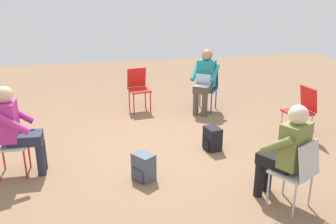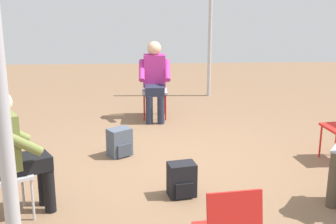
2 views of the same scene
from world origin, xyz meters
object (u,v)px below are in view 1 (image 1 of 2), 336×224
(chair_east, at_px, (302,108))
(person_in_magenta, at_px, (16,126))
(person_in_olive, at_px, (286,149))
(chair_north, at_px, (138,86))
(person_with_laptop, at_px, (205,78))
(chair_southeast, at_px, (298,170))
(chair_west, at_px, (5,141))
(backpack_by_empty_chair, at_px, (212,140))
(chair_northeast, at_px, (207,85))
(backpack_near_laptop_user, at_px, (144,168))

(chair_east, xyz_separation_m, person_in_magenta, (-4.37, -0.43, 0.20))
(person_in_olive, bearing_deg, chair_north, 78.66)
(person_with_laptop, bearing_deg, chair_east, 161.95)
(chair_north, bearing_deg, chair_southeast, 99.86)
(chair_north, xyz_separation_m, person_with_laptop, (1.27, -0.36, 0.20))
(chair_west, height_order, chair_southeast, same)
(chair_west, bearing_deg, person_in_olive, 67.84)
(chair_southeast, xyz_separation_m, backpack_by_empty_chair, (-0.42, 1.72, -0.34))
(chair_southeast, distance_m, person_in_magenta, 3.54)
(chair_north, height_order, chair_northeast, same)
(backpack_by_empty_chair, bearing_deg, person_in_magenta, -175.40)
(person_in_magenta, distance_m, backpack_near_laptop_user, 1.75)
(chair_west, xyz_separation_m, chair_north, (2.06, 2.33, 0.00))
(chair_west, relative_size, chair_southeast, 1.00)
(chair_west, bearing_deg, person_with_laptop, 120.71)
(chair_southeast, height_order, backpack_near_laptop_user, chair_southeast)
(chair_east, xyz_separation_m, backpack_by_empty_chair, (-1.60, -0.21, -0.34))
(chair_north, height_order, chair_east, same)
(person_in_olive, bearing_deg, person_in_magenta, 126.89)
(chair_northeast, relative_size, person_in_magenta, 0.69)
(chair_east, bearing_deg, chair_northeast, 25.63)
(chair_east, relative_size, person_in_olive, 0.69)
(chair_southeast, distance_m, chair_northeast, 3.60)
(chair_east, bearing_deg, person_in_magenta, 87.65)
(chair_southeast, relative_size, person_with_laptop, 0.69)
(chair_west, relative_size, person_with_laptop, 0.69)
(person_in_olive, height_order, backpack_near_laptop_user, person_in_olive)
(backpack_by_empty_chair, bearing_deg, chair_north, 112.67)
(chair_northeast, bearing_deg, chair_west, 65.28)
(backpack_near_laptop_user, bearing_deg, person_in_magenta, 163.28)
(chair_east, bearing_deg, person_with_laptop, 30.24)
(backpack_near_laptop_user, bearing_deg, chair_north, 83.93)
(chair_west, distance_m, chair_north, 3.11)
(person_with_laptop, xyz_separation_m, backpack_by_empty_chair, (-0.39, -1.74, -0.53))
(person_with_laptop, bearing_deg, person_in_magenta, 65.54)
(chair_east, distance_m, backpack_by_empty_chair, 1.64)
(chair_north, xyz_separation_m, person_in_olive, (1.22, -3.68, 0.20))
(person_with_laptop, bearing_deg, backpack_by_empty_chair, 111.14)
(chair_northeast, distance_m, backpack_by_empty_chair, 1.97)
(person_with_laptop, distance_m, backpack_by_empty_chair, 1.86)
(chair_east, bearing_deg, chair_north, 44.57)
(chair_northeast, bearing_deg, person_in_olive, 121.38)
(chair_southeast, bearing_deg, chair_west, 126.35)
(chair_northeast, relative_size, person_in_olive, 0.69)
(chair_west, xyz_separation_m, backpack_near_laptop_user, (1.77, -0.48, -0.34))
(backpack_near_laptop_user, bearing_deg, chair_west, 164.77)
(chair_north, bearing_deg, chair_northeast, 161.86)
(chair_southeast, height_order, backpack_by_empty_chair, chair_southeast)
(chair_west, bearing_deg, chair_north, 138.58)
(backpack_near_laptop_user, bearing_deg, chair_northeast, 57.33)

